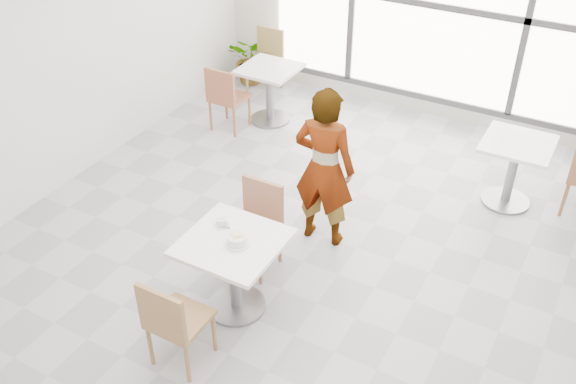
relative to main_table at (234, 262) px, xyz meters
The scene contains 15 objects.
floor 1.00m from the main_table, 74.05° to the left, with size 7.00×7.00×0.00m, color #9E9EA5.
wall_back 4.44m from the main_table, 86.90° to the left, with size 6.00×6.00×0.00m, color silver.
wall_left 3.05m from the main_table, 163.49° to the left, with size 7.00×7.00×0.00m, color silver.
window 4.37m from the main_table, 86.85° to the left, with size 4.60×0.07×2.52m.
main_table is the anchor object (origin of this frame).
chair_near 0.77m from the main_table, 94.61° to the right, with size 0.42×0.42×0.87m.
chair_far 0.64m from the main_table, 103.05° to the left, with size 0.42×0.42×0.87m.
oatmeal_bowl 0.28m from the main_table, 15.68° to the right, with size 0.21×0.21×0.10m.
coffee_cup 0.34m from the main_table, 145.84° to the left, with size 0.16×0.13×0.07m.
person 1.31m from the main_table, 80.01° to the left, with size 0.60×0.39×1.65m, color black.
bg_table_left 3.47m from the main_table, 115.33° to the left, with size 0.70×0.70×0.75m.
bg_table_right 3.25m from the main_table, 58.37° to the left, with size 0.70×0.70×0.75m.
bg_chair_left_near 3.20m from the main_table, 124.82° to the left, with size 0.42×0.42×0.87m.
bg_chair_left_far 4.44m from the main_table, 116.92° to the left, with size 0.42×0.42×0.87m.
plant_left 4.63m from the main_table, 119.75° to the left, with size 0.64×0.55×0.71m, color #527636.
Camera 1 is at (2.13, -4.16, 4.07)m, focal length 39.81 mm.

